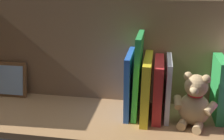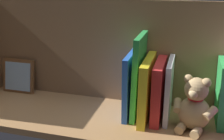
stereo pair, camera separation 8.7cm
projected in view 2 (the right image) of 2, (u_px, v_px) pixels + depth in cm
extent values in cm
cube|color=#A87A4C|center=(112.00, 119.00, 92.21)|extent=(106.83, 31.14, 2.20)
cube|color=olive|center=(122.00, 52.00, 98.23)|extent=(106.83, 1.50, 36.18)
cube|color=green|center=(222.00, 93.00, 84.91)|extent=(3.46, 13.95, 19.78)
ellipsoid|color=tan|center=(194.00, 113.00, 82.84)|extent=(11.59, 10.92, 10.02)
sphere|color=tan|center=(196.00, 89.00, 80.41)|extent=(6.89, 6.89, 6.89)
sphere|color=tan|center=(207.00, 83.00, 78.26)|extent=(2.66, 2.66, 2.66)
sphere|color=tan|center=(188.00, 79.00, 80.90)|extent=(2.66, 2.66, 2.66)
sphere|color=#DBB77F|center=(193.00, 94.00, 78.24)|extent=(2.66, 2.66, 2.66)
cylinder|color=tan|center=(210.00, 113.00, 78.84)|extent=(4.84, 5.35, 3.71)
cylinder|color=tan|center=(178.00, 105.00, 83.71)|extent=(2.61, 5.04, 3.71)
cylinder|color=tan|center=(196.00, 133.00, 79.46)|extent=(3.64, 4.37, 2.66)
cylinder|color=tan|center=(181.00, 128.00, 81.77)|extent=(3.64, 4.37, 2.66)
torus|color=red|center=(196.00, 98.00, 81.28)|extent=(5.71, 5.71, 0.78)
cube|color=silver|center=(169.00, 90.00, 88.13)|extent=(1.46, 16.03, 19.07)
cube|color=red|center=(159.00, 90.00, 88.42)|extent=(2.79, 17.31, 18.53)
cube|color=yellow|center=(147.00, 89.00, 88.25)|extent=(2.76, 19.34, 19.61)
cube|color=green|center=(139.00, 76.00, 89.34)|extent=(2.46, 16.23, 26.52)
cube|color=blue|center=(130.00, 84.00, 90.74)|extent=(1.71, 16.74, 20.50)
cube|color=brown|center=(19.00, 76.00, 109.44)|extent=(12.91, 3.78, 13.04)
cube|color=#99B7D1|center=(18.00, 76.00, 108.78)|extent=(10.84, 2.54, 10.83)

